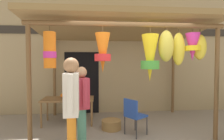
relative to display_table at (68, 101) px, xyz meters
name	(u,v)px	position (x,y,z in m)	size (l,w,h in m)	color
shop_facade	(117,48)	(1.48, 1.12, 1.55)	(9.24, 0.29, 4.34)	#9E8966
market_stall_canopy	(125,35)	(1.48, -0.51, 1.72)	(4.35, 2.68, 2.73)	brown
display_table	(68,101)	(0.00, 0.00, 0.00)	(1.37, 0.70, 0.69)	brown
flower_heap_on_table	(71,95)	(0.08, 0.00, 0.16)	(0.57, 0.40, 0.17)	orange
folding_chair	(134,114)	(1.60, -0.97, -0.12)	(0.56, 0.56, 0.84)	#2347A8
wicker_basket_by_table	(111,125)	(1.13, -0.53, -0.51)	(0.49, 0.49, 0.23)	olive
vendor_in_orange	(82,100)	(0.47, -1.42, 0.31)	(0.34, 0.57, 1.58)	#4C8E7A
shopper_by_bananas	(72,103)	(0.37, -2.16, 0.41)	(0.24, 0.59, 1.74)	orange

